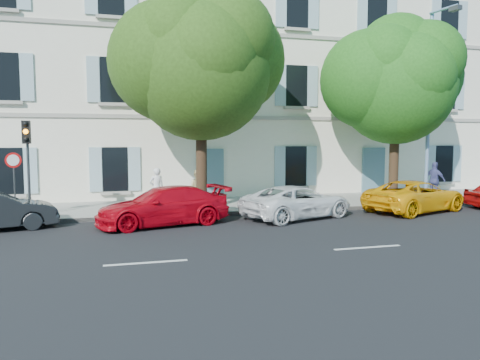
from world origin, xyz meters
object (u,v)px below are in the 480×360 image
object	(u,v)px
road_sign	(14,171)
pedestrian_b	(197,188)
pedestrian_c	(435,181)
car_red_coupe	(163,206)
tree_right	(396,86)
traffic_light	(27,148)
pedestrian_a	(157,188)
tree_left	(201,70)
car_yellow_supercar	(415,196)
street_lamp	(432,95)
car_white_coupe	(297,202)

from	to	relation	value
road_sign	pedestrian_b	distance (m)	6.86
pedestrian_c	pedestrian_b	bearing A→B (deg)	64.76
pedestrian_c	road_sign	bearing A→B (deg)	68.54
car_red_coupe	tree_right	bearing A→B (deg)	91.41
road_sign	tree_right	bearing A→B (deg)	2.54
traffic_light	pedestrian_a	size ratio (longest dim) A/B	2.09
tree_right	traffic_light	xyz separation A→B (m)	(-15.37, -0.71, -2.67)
traffic_light	road_sign	distance (m)	0.94
pedestrian_c	tree_left	bearing A→B (deg)	68.96
car_red_coupe	car_yellow_supercar	world-z (taller)	car_red_coupe
car_red_coupe	pedestrian_a	bearing A→B (deg)	166.71
tree_left	street_lamp	bearing A→B (deg)	-0.97
car_white_coupe	pedestrian_a	size ratio (longest dim) A/B	2.67
car_white_coupe	street_lamp	bearing A→B (deg)	-95.64
car_yellow_supercar	pedestrian_b	distance (m)	8.96
pedestrian_a	pedestrian_c	bearing A→B (deg)	165.62
traffic_light	pedestrian_c	bearing A→B (deg)	1.65
road_sign	car_red_coupe	bearing A→B (deg)	-20.81
car_white_coupe	tree_right	xyz separation A→B (m)	(5.77, 2.52, 4.72)
pedestrian_b	street_lamp	bearing A→B (deg)	-155.79
street_lamp	car_white_coupe	bearing A→B (deg)	-166.13
car_yellow_supercar	street_lamp	xyz separation A→B (m)	(1.84, 1.61, 4.25)
street_lamp	tree_left	bearing A→B (deg)	179.03
pedestrian_a	road_sign	bearing A→B (deg)	-0.35
car_white_coupe	pedestrian_a	xyz separation A→B (m)	(-4.97, 2.86, 0.36)
car_yellow_supercar	pedestrian_c	bearing A→B (deg)	-69.29
tree_right	road_sign	distance (m)	16.23
road_sign	street_lamp	xyz separation A→B (m)	(17.14, -0.07, 3.05)
car_red_coupe	car_white_coupe	xyz separation A→B (m)	(5.02, 0.10, -0.05)
car_red_coupe	street_lamp	size ratio (longest dim) A/B	0.55
car_white_coupe	tree_left	distance (m)	6.31
car_red_coupe	traffic_light	world-z (taller)	traffic_light
street_lamp	road_sign	bearing A→B (deg)	179.78
car_red_coupe	tree_left	size ratio (longest dim) A/B	0.54
tree_right	pedestrian_c	distance (m)	4.78
tree_right	pedestrian_a	distance (m)	11.59
pedestrian_a	car_white_coupe	bearing A→B (deg)	138.13
car_red_coupe	traffic_light	xyz separation A→B (m)	(-4.57, 1.91, 2.00)
tree_left	street_lamp	xyz separation A→B (m)	(10.36, -0.18, -0.75)
car_white_coupe	street_lamp	world-z (taller)	street_lamp
road_sign	pedestrian_c	distance (m)	17.93
car_yellow_supercar	road_sign	distance (m)	15.44
road_sign	pedestrian_c	xyz separation A→B (m)	(17.91, 0.50, -0.82)
tree_left	pedestrian_a	bearing A→B (deg)	150.90
car_white_coupe	tree_right	world-z (taller)	tree_right
traffic_light	pedestrian_b	size ratio (longest dim) A/B	2.21
traffic_light	pedestrian_a	bearing A→B (deg)	12.76
road_sign	pedestrian_b	world-z (taller)	road_sign
traffic_light	road_sign	bearing A→B (deg)	179.67
pedestrian_a	pedestrian_c	xyz separation A→B (m)	(12.81, -0.55, 0.05)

